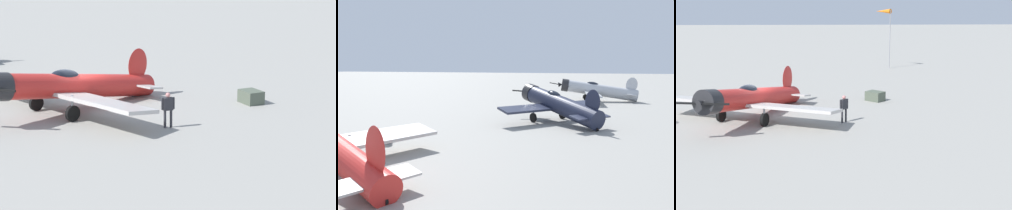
{
  "view_description": "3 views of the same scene",
  "coord_description": "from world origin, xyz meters",
  "views": [
    {
      "loc": [
        -25.43,
        -13.78,
        7.5
      ],
      "look_at": [
        -1.72,
        -5.47,
        1.1
      ],
      "focal_mm": 59.18,
      "sensor_mm": 36.0,
      "label": 1
    },
    {
      "loc": [
        12.04,
        -10.8,
        4.91
      ],
      "look_at": [
        3.19,
        14.75,
        1.6
      ],
      "focal_mm": 34.52,
      "sensor_mm": 36.0,
      "label": 2
    },
    {
      "loc": [
        -25.25,
        -3.96,
        6.61
      ],
      "look_at": [
        -1.72,
        -5.47,
        1.1
      ],
      "focal_mm": 42.4,
      "sensor_mm": 36.0,
      "label": 3
    }
  ],
  "objects": [
    {
      "name": "equipment_crate",
      "position": [
        4.29,
        -8.26,
        0.36
      ],
      "size": [
        1.59,
        1.59,
        0.72
      ],
      "rotation": [
        0.0,
        0.0,
        5.5
      ],
      "color": "#4C5647",
      "rests_on": "ground_plane"
    },
    {
      "name": "ground_plane",
      "position": [
        0.0,
        0.0,
        0.0
      ],
      "size": [
        400.0,
        400.0,
        0.0
      ],
      "primitive_type": "plane",
      "color": "gray"
    },
    {
      "name": "airplane_foreground",
      "position": [
        -0.49,
        0.21,
        1.32
      ],
      "size": [
        10.48,
        11.65,
        2.99
      ],
      "rotation": [
        0.0,
        0.0,
        2.74
      ],
      "color": "red",
      "rests_on": "ground_plane"
    },
    {
      "name": "ground_crew_mechanic",
      "position": [
        -1.72,
        -5.47,
        1.03
      ],
      "size": [
        0.46,
        0.55,
        1.7
      ],
      "rotation": [
        0.0,
        0.0,
        3.79
      ],
      "color": "#2D2D33",
      "rests_on": "ground_plane"
    },
    {
      "name": "windsock_mast",
      "position": [
        23.13,
        -11.87,
        6.45
      ],
      "size": [
        1.91,
        1.88,
        7.04
      ],
      "color": "gray",
      "rests_on": "ground_plane"
    }
  ]
}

